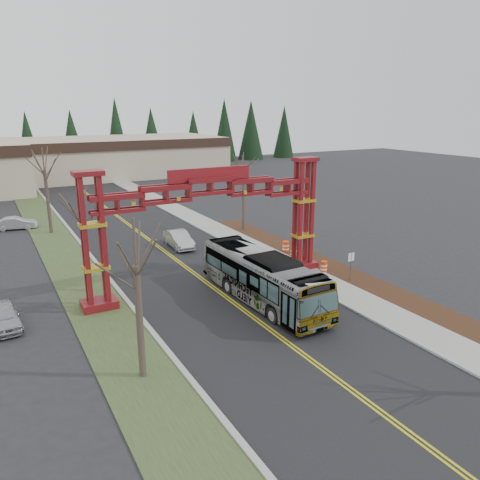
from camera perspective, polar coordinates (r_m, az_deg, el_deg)
ground at (r=21.31m, az=19.59°, el=-21.12°), size 200.00×200.00×0.00m
road at (r=40.17m, az=-7.81°, el=-2.42°), size 12.00×110.00×0.02m
lane_line_left at (r=40.12m, az=-7.97°, el=-2.42°), size 0.12×100.00×0.01m
lane_line_right at (r=40.20m, az=-7.65°, el=-2.37°), size 0.12×100.00×0.01m
curb_right at (r=42.62m, az=-0.10°, el=-1.10°), size 0.30×110.00×0.15m
sidewalk_right at (r=43.30m, az=1.59°, el=-0.83°), size 2.60×110.00×0.14m
landscape_strip at (r=33.86m, az=18.62°, el=-6.58°), size 2.60×50.00×0.12m
grass_median at (r=38.21m, az=-19.06°, el=-4.09°), size 4.00×110.00×0.08m
curb_left at (r=38.51m, az=-16.37°, el=-3.64°), size 0.30×110.00×0.15m
gateway_arch at (r=32.39m, az=-3.65°, el=4.21°), size 18.20×1.60×8.90m
retail_building_east at (r=94.08m, az=-14.58°, el=9.87°), size 38.00×20.30×7.00m
conifer_treeline at (r=103.79m, az=-21.75°, el=11.44°), size 116.10×5.60×13.00m
transit_bus at (r=31.01m, az=2.71°, el=-4.61°), size 3.13×12.05×3.34m
silver_sedan at (r=43.59m, az=-7.48°, el=0.10°), size 1.79×4.70×1.53m
parked_car_near_a at (r=31.03m, az=-26.79°, el=-8.33°), size 1.84×4.14×1.38m
parked_car_far_a at (r=55.02m, az=-25.63°, el=1.86°), size 4.28×2.18×1.35m
bare_tree_median_near at (r=21.54m, az=-12.55°, el=-3.18°), size 3.35×3.35×7.86m
bare_tree_median_mid at (r=33.36m, az=-18.74°, el=2.55°), size 3.13×3.13×7.41m
bare_tree_median_far at (r=50.88m, az=-22.74°, el=7.81°), size 3.40×3.40×8.74m
bare_tree_right_far at (r=48.38m, az=0.42°, el=8.21°), size 3.10×3.10×8.16m
street_sign at (r=35.32m, az=13.37°, el=-2.53°), size 0.51×0.07×2.25m
barrel_south at (r=37.17m, az=10.18°, el=-3.27°), size 0.52×0.52×0.97m
barrel_mid at (r=40.45m, az=6.58°, el=-1.50°), size 0.55×0.55×1.02m
barrel_north at (r=41.81m, az=5.59°, el=-0.86°), size 0.57×0.57×1.06m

